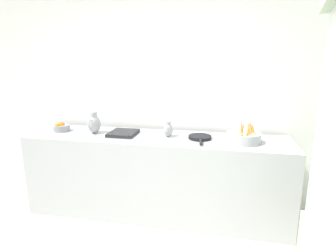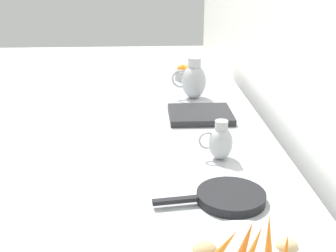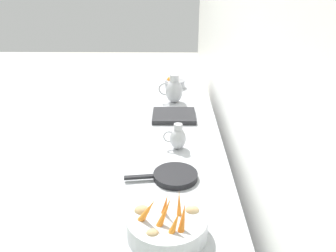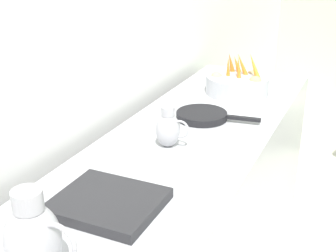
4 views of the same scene
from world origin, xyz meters
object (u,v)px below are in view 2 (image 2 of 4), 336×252
orange_bowl (188,73)px  skillet_on_counter (230,197)px  metal_pitcher_short (220,142)px  metal_pitcher_tall (194,80)px

orange_bowl → skillet_on_counter: (0.01, 1.68, -0.03)m
orange_bowl → metal_pitcher_short: (-0.01, 1.32, 0.04)m
metal_pitcher_tall → skillet_on_counter: 1.25m
orange_bowl → metal_pitcher_short: 1.32m
skillet_on_counter → metal_pitcher_short: bearing=-93.5°
metal_pitcher_short → skillet_on_counter: metal_pitcher_short is taller
orange_bowl → skillet_on_counter: bearing=89.7°
orange_bowl → metal_pitcher_short: size_ratio=1.10×
orange_bowl → skillet_on_counter: 1.68m
metal_pitcher_short → skillet_on_counter: 0.37m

